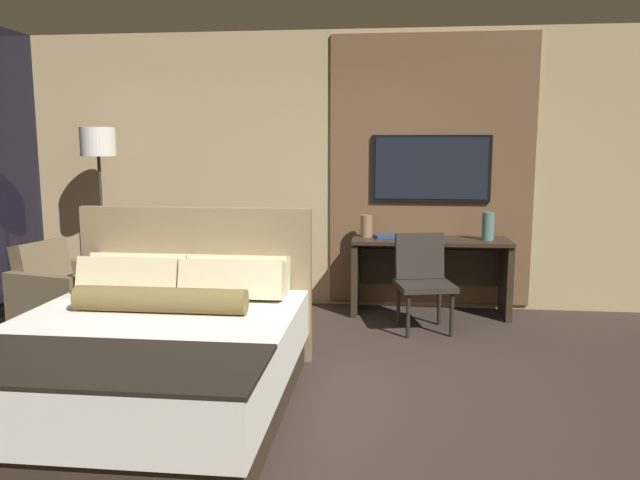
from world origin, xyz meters
name	(u,v)px	position (x,y,z in m)	size (l,w,h in m)	color
ground_plane	(266,401)	(0.00, 0.00, 0.00)	(16.00, 16.00, 0.00)	#332823
wall_back_tv_panel	(327,171)	(0.14, 2.59, 1.40)	(7.20, 0.09, 2.80)	tan
bed	(151,355)	(-0.71, -0.15, 0.34)	(1.82, 2.18, 1.19)	#33281E
desk	(430,264)	(1.19, 2.31, 0.50)	(1.53, 0.51, 0.76)	#2D2319
tv	(431,168)	(1.19, 2.52, 1.43)	(1.18, 0.04, 0.66)	black
desk_chair	(422,274)	(1.09, 1.78, 0.51)	(0.58, 0.57, 0.87)	#28231E
armchair_by_window	(67,300)	(-2.11, 1.38, 0.28)	(0.89, 0.91, 0.81)	brown
floor_lamp	(99,157)	(-2.07, 2.09, 1.55)	(0.34, 0.34, 1.84)	#282623
vase_tall	(366,226)	(0.56, 2.34, 0.87)	(0.12, 0.12, 0.22)	#846647
vase_short	(488,226)	(1.73, 2.28, 0.89)	(0.11, 0.11, 0.27)	#4C706B
book	(386,236)	(0.76, 2.30, 0.77)	(0.25, 0.21, 0.03)	navy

